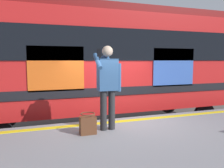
# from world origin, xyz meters

# --- Properties ---
(ground_plane) EXTENTS (24.65, 24.65, 0.00)m
(ground_plane) POSITION_xyz_m (0.00, 0.00, 0.00)
(ground_plane) COLOR #4C4742
(safety_line) EXTENTS (11.87, 0.16, 0.01)m
(safety_line) POSITION_xyz_m (0.00, 0.30, 1.05)
(safety_line) COLOR yellow
(safety_line) RESTS_ON platform
(track_rail_near) EXTENTS (15.75, 0.08, 0.16)m
(track_rail_near) POSITION_xyz_m (0.00, -1.50, 0.08)
(track_rail_near) COLOR slate
(track_rail_near) RESTS_ON ground
(track_rail_far) EXTENTS (15.75, 0.08, 0.16)m
(track_rail_far) POSITION_xyz_m (0.00, -2.94, 0.08)
(track_rail_far) COLOR slate
(track_rail_far) RESTS_ON ground
(train_carriage) EXTENTS (10.09, 2.84, 3.97)m
(train_carriage) POSITION_xyz_m (-0.37, -2.21, 2.52)
(train_carriage) COLOR red
(train_carriage) RESTS_ON ground
(passenger) EXTENTS (0.57, 0.55, 1.73)m
(passenger) POSITION_xyz_m (0.53, 0.78, 2.07)
(passenger) COLOR #262628
(passenger) RESTS_ON platform
(handbag) EXTENTS (0.31, 0.29, 0.42)m
(handbag) POSITION_xyz_m (0.98, 0.93, 1.24)
(handbag) COLOR #59331E
(handbag) RESTS_ON platform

